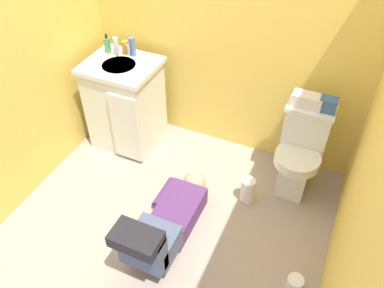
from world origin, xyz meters
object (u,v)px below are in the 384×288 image
person_plumber (165,224)px  toilet_paper_roll (295,283)px  vanity_cabinet (126,104)px  bottle_blue (132,47)px  bottle_clear (116,46)px  bottle_amber (125,48)px  toiletry_bag (328,105)px  soap_dispenser (107,45)px  paper_towel_roll (248,190)px  faucet (128,50)px  toilet (300,153)px  tissue_box (307,100)px

person_plumber → toilet_paper_roll: bearing=0.1°
vanity_cabinet → bottle_blue: 0.51m
bottle_blue → toilet_paper_roll: bearing=-30.3°
bottle_blue → vanity_cabinet: bearing=-100.1°
bottle_clear → bottle_amber: (0.06, 0.05, -0.02)m
person_plumber → bottle_amber: bearing=130.1°
bottle_clear → toiletry_bag: bearing=1.1°
soap_dispenser → person_plumber: bearing=-44.1°
bottle_blue → paper_towel_roll: 1.52m
faucet → soap_dispenser: (-0.19, -0.02, 0.02)m
paper_towel_roll → toiletry_bag: bearing=45.4°
toiletry_bag → bottle_amber: (-1.70, 0.01, 0.07)m
toilet → person_plumber: bearing=-128.4°
faucet → bottle_amber: 0.04m
toiletry_bag → bottle_clear: bearing=-178.9°
faucet → toiletry_bag: size_ratio=0.81×
toilet → bottle_blue: bearing=176.0°
bottle_amber → bottle_clear: bearing=-139.4°
toiletry_bag → bottle_clear: 1.76m
person_plumber → bottle_blue: size_ratio=6.58×
tissue_box → bottle_clear: (-1.61, -0.03, 0.10)m
faucet → tissue_box: faucet is taller
toilet → bottle_clear: bottle_clear is taller
bottle_clear → bottle_blue: size_ratio=1.01×
vanity_cabinet → toiletry_bag: bearing=5.1°
person_plumber → bottle_amber: bottle_amber is taller
tissue_box → toiletry_bag: bearing=0.0°
toilet → bottle_blue: (-1.52, 0.11, 0.53)m
bottle_amber → bottle_blue: bottle_blue is taller
toilet → toiletry_bag: bearing=40.8°
toilet → bottle_clear: 1.74m
toiletry_bag → soap_dispenser: 1.85m
toiletry_bag → bottle_clear: bottle_clear is taller
vanity_cabinet → paper_towel_roll: 1.32m
bottle_clear → toilet_paper_roll: (1.88, -0.97, -0.85)m
tissue_box → bottle_amber: (-1.55, 0.01, 0.08)m
bottle_amber → bottle_blue: 0.07m
person_plumber → soap_dispenser: 1.59m
vanity_cabinet → person_plumber: (0.82, -0.86, -0.24)m
person_plumber → tissue_box: (0.68, 1.01, 0.62)m
tissue_box → toiletry_bag: 0.15m
tissue_box → bottle_clear: bottle_clear is taller
faucet → soap_dispenser: size_ratio=0.60×
tissue_box → paper_towel_roll: size_ratio=0.96×
toilet → soap_dispenser: size_ratio=4.52×
paper_towel_roll → toilet_paper_roll: bearing=-48.4°
soap_dispenser → bottle_clear: size_ratio=1.02×
bottle_amber → faucet: bearing=-25.2°
bottle_blue → soap_dispenser: bearing=-169.9°
toilet_paper_roll → faucet: bearing=150.6°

